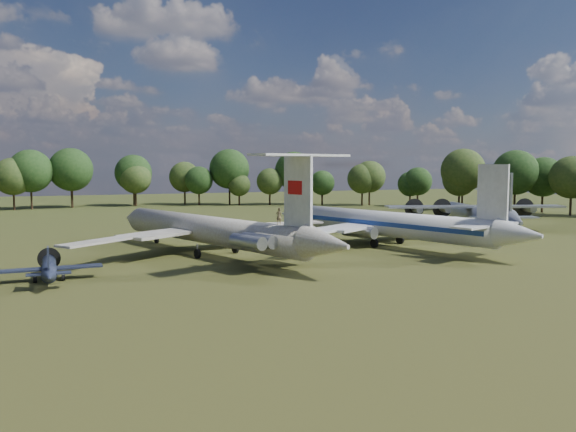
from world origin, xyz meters
name	(u,v)px	position (x,y,z in m)	size (l,w,h in m)	color
ground	(230,255)	(0.00, 0.00, 0.00)	(300.00, 300.00, 0.00)	#294115
il62_airliner	(208,235)	(-2.37, 1.85, 2.38)	(37.30, 48.49, 4.76)	silver
tu104_jet	(382,228)	(21.83, 1.24, 2.35)	(35.31, 47.07, 4.71)	silver
an12_transport	(476,219)	(43.68, 8.49, 2.16)	(29.38, 32.83, 4.32)	#92949A
small_prop_west	(49,271)	(-20.12, -8.99, 0.97)	(9.73, 13.27, 1.95)	#151A31
person_on_il62	(279,216)	(2.57, -10.52, 5.65)	(0.65, 0.43, 1.78)	olive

